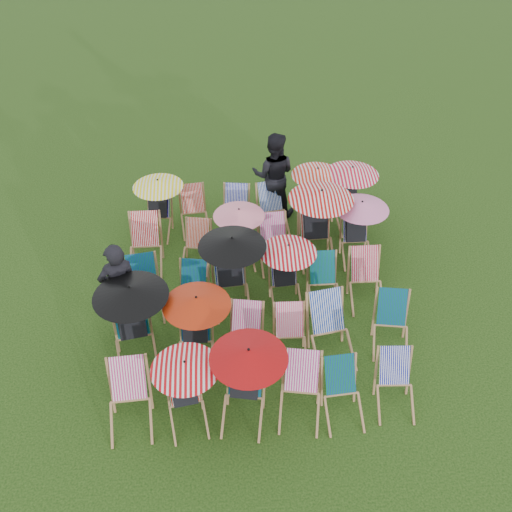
{
  "coord_description": "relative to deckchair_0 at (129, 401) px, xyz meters",
  "views": [
    {
      "loc": [
        -0.49,
        -7.27,
        7.28
      ],
      "look_at": [
        -0.02,
        0.32,
        0.9
      ],
      "focal_mm": 40.0,
      "sensor_mm": 36.0,
      "label": 1
    }
  ],
  "objects": [
    {
      "name": "deckchair_17",
      "position": [
        3.93,
        2.32,
        -0.01
      ],
      "size": [
        0.62,
        0.86,
        0.93
      ],
      "rotation": [
        0.0,
        0.0,
        0.01
      ],
      "color": "#A5774D",
      "rests_on": "ground"
    },
    {
      "name": "deckchair_19",
      "position": [
        0.89,
        3.52,
        -0.06
      ],
      "size": [
        0.67,
        0.85,
        0.83
      ],
      "rotation": [
        0.0,
        0.0,
        -0.17
      ],
      "color": "#A5774D",
      "rests_on": "ground"
    },
    {
      "name": "deckchair_0",
      "position": [
        0.0,
        0.0,
        0.0
      ],
      "size": [
        0.69,
        0.92,
        0.95
      ],
      "rotation": [
        0.0,
        0.0,
        0.06
      ],
      "color": "#A5774D",
      "rests_on": "ground"
    },
    {
      "name": "deckchair_16",
      "position": [
        3.17,
        2.33,
        -0.04
      ],
      "size": [
        0.59,
        0.81,
        0.87
      ],
      "rotation": [
        0.0,
        0.0,
        0.02
      ],
      "color": "#A5774D",
      "rests_on": "ground"
    },
    {
      "name": "deckchair_15",
      "position": [
        2.49,
        2.42,
        0.15
      ],
      "size": [
        1.0,
        1.06,
        1.18
      ],
      "rotation": [
        0.0,
        0.0,
        0.09
      ],
      "color": "#A5774D",
      "rests_on": "ground"
    },
    {
      "name": "deckchair_9",
      "position": [
        2.44,
        1.11,
        -0.06
      ],
      "size": [
        0.57,
        0.79,
        0.84
      ],
      "rotation": [
        0.0,
        0.0,
        -0.01
      ],
      "color": "#A5774D",
      "rests_on": "ground"
    },
    {
      "name": "deckchair_26",
      "position": [
        1.67,
        4.59,
        -0.03
      ],
      "size": [
        0.69,
        0.88,
        0.89
      ],
      "rotation": [
        0.0,
        0.0,
        -0.13
      ],
      "color": "#A5774D",
      "rests_on": "ground"
    },
    {
      "name": "deckchair_6",
      "position": [
        -0.05,
        1.29,
        0.26
      ],
      "size": [
        1.17,
        1.28,
        1.39
      ],
      "rotation": [
        0.0,
        0.0,
        0.19
      ],
      "color": "#A5774D",
      "rests_on": "ground"
    },
    {
      "name": "deckchair_1",
      "position": [
        0.82,
        0.0,
        0.14
      ],
      "size": [
        0.98,
        1.06,
        1.16
      ],
      "rotation": [
        0.0,
        0.0,
        0.18
      ],
      "color": "#A5774D",
      "rests_on": "ground"
    },
    {
      "name": "person_left",
      "position": [
        -0.3,
        1.95,
        0.41
      ],
      "size": [
        0.75,
        0.62,
        1.77
      ],
      "primitive_type": "imported",
      "rotation": [
        0.0,
        0.0,
        3.5
      ],
      "color": "black",
      "rests_on": "ground"
    },
    {
      "name": "deckchair_28",
      "position": [
        3.31,
        4.75,
        0.19
      ],
      "size": [
        1.06,
        1.12,
        1.26
      ],
      "rotation": [
        0.0,
        0.0,
        -0.1
      ],
      "color": "#A5774D",
      "rests_on": "ground"
    },
    {
      "name": "deckchair_12",
      "position": [
        0.0,
        2.32,
        -0.0
      ],
      "size": [
        0.75,
        0.95,
        0.95
      ],
      "rotation": [
        0.0,
        0.0,
        0.15
      ],
      "color": "#A5774D",
      "rests_on": "ground"
    },
    {
      "name": "deckchair_21",
      "position": [
        2.38,
        3.44,
        -0.01
      ],
      "size": [
        0.68,
        0.9,
        0.93
      ],
      "rotation": [
        0.0,
        0.0,
        0.08
      ],
      "color": "#A5774D",
      "rests_on": "ground"
    },
    {
      "name": "deckchair_23",
      "position": [
        3.99,
        3.56,
        0.17
      ],
      "size": [
        1.04,
        1.08,
        1.23
      ],
      "rotation": [
        0.0,
        0.0,
        0.01
      ],
      "color": "#A5774D",
      "rests_on": "ground"
    },
    {
      "name": "deckchair_20",
      "position": [
        1.7,
        3.57,
        0.13
      ],
      "size": [
        0.97,
        1.06,
        1.16
      ],
      "rotation": [
        0.0,
        0.0,
        0.19
      ],
      "color": "#A5774D",
      "rests_on": "ground"
    },
    {
      "name": "deckchair_3",
      "position": [
        2.46,
        0.0,
        -0.01
      ],
      "size": [
        0.75,
        0.94,
        0.93
      ],
      "rotation": [
        0.0,
        0.0,
        -0.16
      ],
      "color": "#A5774D",
      "rests_on": "ground"
    },
    {
      "name": "deckchair_4",
      "position": [
        3.08,
        -0.05,
        -0.04
      ],
      "size": [
        0.64,
        0.84,
        0.86
      ],
      "rotation": [
        0.0,
        0.0,
        0.09
      ],
      "color": "#A5774D",
      "rests_on": "ground"
    },
    {
      "name": "person_rear",
      "position": [
        2.5,
        5.15,
        0.47
      ],
      "size": [
        1.03,
        0.87,
        1.89
      ],
      "primitive_type": "imported",
      "rotation": [
        0.0,
        0.0,
        2.96
      ],
      "color": "black",
      "rests_on": "ground"
    },
    {
      "name": "deckchair_7",
      "position": [
        0.94,
        1.16,
        0.19
      ],
      "size": [
        1.06,
        1.11,
        1.26
      ],
      "rotation": [
        0.0,
        0.0,
        -0.04
      ],
      "color": "#A5774D",
      "rests_on": "ground"
    },
    {
      "name": "deckchair_27",
      "position": [
        2.45,
        4.61,
        -0.03
      ],
      "size": [
        0.73,
        0.92,
        0.89
      ],
      "rotation": [
        0.0,
        0.0,
        0.19
      ],
      "color": "#A5774D",
      "rests_on": "ground"
    },
    {
      "name": "deckchair_18",
      "position": [
        -0.08,
        3.54,
        0.01
      ],
      "size": [
        0.65,
        0.91,
        0.98
      ],
      "rotation": [
        0.0,
        0.0,
        0.0
      ],
      "color": "#A5774D",
      "rests_on": "ground"
    },
    {
      "name": "deckchair_10",
      "position": [
        3.1,
        1.11,
        0.03
      ],
      "size": [
        0.83,
        1.04,
        1.02
      ],
      "rotation": [
        0.0,
        0.0,
        0.19
      ],
      "color": "#A5774D",
      "rests_on": "ground"
    },
    {
      "name": "deckchair_2",
      "position": [
        1.66,
        0.04,
        0.22
      ],
      "size": [
        1.11,
        1.18,
        1.31
      ],
      "rotation": [
        0.0,
        0.0,
        -0.18
      ],
      "color": "#A5774D",
      "rests_on": "ground"
    },
    {
      "name": "deckchair_14",
      "position": [
        1.53,
        2.4,
        0.26
      ],
      "size": [
        1.17,
        1.25,
        1.39
      ],
      "rotation": [
        0.0,
        0.0,
        0.1
      ],
      "color": "#A5774D",
      "rests_on": "ground"
    },
    {
      "name": "deckchair_11",
      "position": [
        4.11,
        1.24,
        -0.03
      ],
      "size": [
        0.72,
        0.91,
        0.9
      ],
      "rotation": [
        0.0,
        0.0,
        -0.16
      ],
      "color": "#A5774D",
      "rests_on": "ground"
    },
    {
      "name": "deckchair_5",
      "position": [
        3.89,
        0.07,
        -0.05
      ],
      "size": [
        0.6,
        0.82,
        0.86
      ],
      "rotation": [
        0.0,
        0.0,
        -0.05
      ],
      "color": "#A5774D",
      "rests_on": "ground"
    },
    {
      "name": "deckchair_22",
      "position": [
        3.22,
        3.62,
        0.29
      ],
      "size": [
        1.23,
        1.29,
        1.46
      ],
      "rotation": [
        0.0,
        0.0,
        0.04
      ],
      "color": "#A5774D",
      "rests_on": "ground"
    },
    {
      "name": "ground",
      "position": [
        2.0,
        2.28,
        -0.48
      ],
      "size": [
        100.0,
        100.0,
        0.0
      ],
      "primitive_type": "plane",
      "color": "black",
      "rests_on": "ground"
    },
    {
      "name": "deckchair_29",
      "position": [
        4.04,
        4.67,
        0.21
      ],
      "size": [
        1.1,
        1.2,
        1.3
      ],
      "rotation": [
        0.0,
        0.0,
        0.21
      ],
      "color": "#A5774D",
      "rests_on": "ground"
    },
    {
      "name": "deckchair_24",
      "position": [
        0.1,
        4.62,
        0.16
      ],
      "size": [
        1.01,
        1.07,
        1.2
      ],
      "rotation": [
        0.0,
        0.0,
        -0.15
      ],
      "color": "#A5774D",
      "rests_on": "ground"
    },
    {
      "name": "deckchair_13",
      "position": [
        0.84,
        2.27,
        -0.05
      ],
      "size": [
        0.67,
        0.86,
        0.85
      ],
      "rotation": [
        0.0,
        0.0,
        -0.15
      ],
      "color": "#A5774D",
      "rests_on": "ground"
    },
    {
      "name": "deckchair_25",
      "position": [
        0.82,
        4.66,
        -0.04
      ],
      "size": [
        0.67,
        0.86,
        0.87
      ],
      "rotation": [
        0.0,
        0.0,
        0.12
      ],
      "color": "#A5774D",
      "rests_on": "ground"
    },
    {
      "name": "deckchair_8",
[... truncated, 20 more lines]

